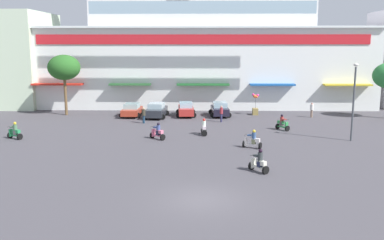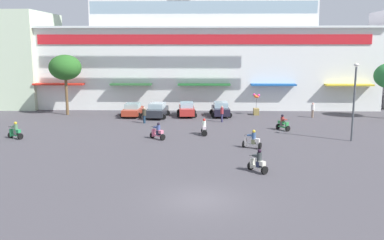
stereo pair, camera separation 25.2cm
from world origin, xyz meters
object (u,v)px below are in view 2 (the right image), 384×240
(parked_car_1, at_px, (157,110))
(scooter_rider_3, at_px, (252,141))
(pedestrian_0, at_px, (313,109))
(balloon_vendor_cart, at_px, (256,106))
(scooter_rider_1, at_px, (258,163))
(parked_car_2, at_px, (187,109))
(scooter_rider_4, at_px, (158,132))
(plaza_tree_0, at_px, (65,68))
(scooter_rider_6, at_px, (283,124))
(pedestrian_2, at_px, (222,113))
(parked_car_3, at_px, (221,109))
(parked_car_0, at_px, (133,110))
(scooter_rider_2, at_px, (15,132))
(streetlamp_near, at_px, (354,96))
(scooter_rider_0, at_px, (204,128))
(pedestrian_1, at_px, (144,114))

(parked_car_1, bearing_deg, scooter_rider_3, -56.96)
(scooter_rider_3, xyz_separation_m, pedestrian_0, (8.27, 14.24, 0.33))
(balloon_vendor_cart, bearing_deg, scooter_rider_1, -96.57)
(parked_car_2, relative_size, balloon_vendor_cart, 1.67)
(parked_car_1, height_order, scooter_rider_4, parked_car_1)
(plaza_tree_0, height_order, scooter_rider_6, plaza_tree_0)
(parked_car_1, xyz_separation_m, scooter_rider_1, (8.66, -20.05, -0.19))
(pedestrian_2, bearing_deg, parked_car_3, 90.02)
(pedestrian_0, bearing_deg, parked_car_0, 179.04)
(plaza_tree_0, distance_m, pedestrian_2, 18.66)
(parked_car_3, xyz_separation_m, scooter_rider_1, (1.58, -21.08, -0.18))
(scooter_rider_3, relative_size, pedestrian_0, 0.92)
(scooter_rider_2, distance_m, pedestrian_0, 30.51)
(scooter_rider_4, bearing_deg, scooter_rider_2, -179.09)
(parked_car_2, xyz_separation_m, pedestrian_2, (3.84, -3.68, 0.21))
(parked_car_1, relative_size, balloon_vendor_cart, 1.77)
(scooter_rider_3, height_order, streetlamp_near, streetlamp_near)
(scooter_rider_0, relative_size, scooter_rider_2, 1.01)
(parked_car_0, relative_size, pedestrian_1, 2.48)
(plaza_tree_0, height_order, parked_car_3, plaza_tree_0)
(scooter_rider_2, bearing_deg, scooter_rider_0, 7.09)
(scooter_rider_1, relative_size, pedestrian_2, 0.88)
(parked_car_1, distance_m, streetlamp_near, 21.03)
(plaza_tree_0, distance_m, scooter_rider_2, 13.41)
(pedestrian_0, xyz_separation_m, streetlamp_near, (0.35, -11.49, 2.88))
(scooter_rider_3, distance_m, pedestrian_1, 14.33)
(streetlamp_near, relative_size, balloon_vendor_cart, 2.61)
(scooter_rider_2, xyz_separation_m, scooter_rider_6, (23.69, 4.34, 0.01))
(scooter_rider_3, height_order, pedestrian_2, pedestrian_2)
(scooter_rider_1, bearing_deg, scooter_rider_2, 155.40)
(pedestrian_1, bearing_deg, scooter_rider_1, -59.84)
(plaza_tree_0, relative_size, parked_car_2, 1.66)
(parked_car_1, xyz_separation_m, pedestrian_2, (7.08, -2.66, 0.19))
(scooter_rider_0, relative_size, scooter_rider_6, 1.01)
(pedestrian_2, bearing_deg, parked_car_2, 136.26)
(parked_car_0, xyz_separation_m, scooter_rider_0, (8.08, -9.77, -0.10))
(pedestrian_1, relative_size, streetlamp_near, 0.25)
(parked_car_3, bearing_deg, scooter_rider_3, -82.63)
(plaza_tree_0, relative_size, streetlamp_near, 1.06)
(pedestrian_1, relative_size, pedestrian_2, 0.95)
(parked_car_3, bearing_deg, parked_car_1, -171.72)
(scooter_rider_1, distance_m, streetlamp_near, 13.07)
(parked_car_3, xyz_separation_m, scooter_rider_4, (-5.82, -11.88, -0.19))
(scooter_rider_4, distance_m, streetlamp_near, 16.68)
(scooter_rider_0, bearing_deg, scooter_rider_2, -172.91)
(pedestrian_1, bearing_deg, scooter_rider_0, -41.75)
(scooter_rider_1, bearing_deg, pedestrian_1, 120.16)
(parked_car_0, xyz_separation_m, scooter_rider_2, (-8.16, -11.79, -0.11))
(parked_car_0, xyz_separation_m, pedestrian_0, (20.12, -0.34, 0.20))
(scooter_rider_0, bearing_deg, parked_car_0, 129.58)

